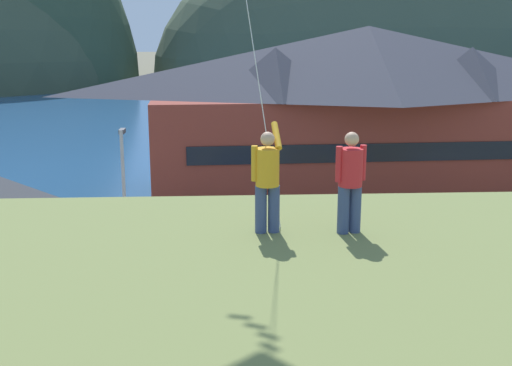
% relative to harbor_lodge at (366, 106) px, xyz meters
% --- Properties ---
extents(parking_lot_pad, '(40.00, 20.00, 0.10)m').
position_rel_harbor_lodge_xyz_m(parking_lot_pad, '(-8.55, -17.66, -5.74)').
color(parking_lot_pad, gray).
rests_on(parking_lot_pad, ground).
extents(bay_water, '(360.00, 84.00, 0.03)m').
position_rel_harbor_lodge_xyz_m(bay_water, '(-8.55, 37.34, -5.77)').
color(bay_water, navy).
rests_on(bay_water, ground).
extents(far_hill_center_saddle, '(141.31, 74.99, 78.90)m').
position_rel_harbor_lodge_xyz_m(far_hill_center_saddle, '(46.39, 96.24, -5.79)').
color(far_hill_center_saddle, '#42513D').
rests_on(far_hill_center_saddle, ground).
extents(harbor_lodge, '(29.80, 11.93, 10.92)m').
position_rel_harbor_lodge_xyz_m(harbor_lodge, '(0.00, 0.00, 0.00)').
color(harbor_lodge, brown).
rests_on(harbor_lodge, ground).
extents(wharf_dock, '(3.20, 11.82, 0.70)m').
position_rel_harbor_lodge_xyz_m(wharf_dock, '(-9.98, 11.83, -5.44)').
color(wharf_dock, '#70604C').
rests_on(wharf_dock, ground).
extents(moored_boat_wharfside, '(2.02, 5.74, 2.16)m').
position_rel_harbor_lodge_xyz_m(moored_boat_wharfside, '(-13.21, 9.36, -5.07)').
color(moored_boat_wharfside, '#A8A399').
rests_on(moored_boat_wharfside, ground).
extents(moored_boat_outer_mooring, '(2.53, 6.23, 2.16)m').
position_rel_harbor_lodge_xyz_m(moored_boat_outer_mooring, '(-6.70, 14.78, -5.07)').
color(moored_boat_outer_mooring, navy).
rests_on(moored_boat_outer_mooring, ground).
extents(parked_car_mid_row_far, '(4.30, 2.25, 1.82)m').
position_rel_harbor_lodge_xyz_m(parked_car_mid_row_far, '(-1.65, -16.37, -4.72)').
color(parked_car_mid_row_far, '#B28923').
rests_on(parked_car_mid_row_far, parking_lot_pad).
extents(parked_car_front_row_silver, '(4.30, 2.26, 1.82)m').
position_rel_harbor_lodge_xyz_m(parked_car_front_row_silver, '(-7.12, -16.80, -4.72)').
color(parked_car_front_row_silver, navy).
rests_on(parked_car_front_row_silver, parking_lot_pad).
extents(parked_car_front_row_end, '(4.28, 2.21, 1.82)m').
position_rel_harbor_lodge_xyz_m(parked_car_front_row_end, '(-12.32, -21.46, -4.72)').
color(parked_car_front_row_end, navy).
rests_on(parked_car_front_row_end, parking_lot_pad).
extents(parking_light_pole, '(0.24, 0.78, 6.12)m').
position_rel_harbor_lodge_xyz_m(parking_light_pole, '(-14.07, -12.09, -2.11)').
color(parking_light_pole, '#ADADB2').
rests_on(parking_light_pole, parking_lot_pad).
extents(person_kite_flyer, '(0.52, 0.67, 1.86)m').
position_rel_harbor_lodge_xyz_m(person_kite_flyer, '(-8.66, -30.68, 2.47)').
color(person_kite_flyer, '#384770').
rests_on(person_kite_flyer, grassy_hill_foreground).
extents(person_companion, '(0.54, 0.40, 1.74)m').
position_rel_harbor_lodge_xyz_m(person_companion, '(-7.27, -30.78, 2.45)').
color(person_companion, '#384770').
rests_on(person_companion, grassy_hill_foreground).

